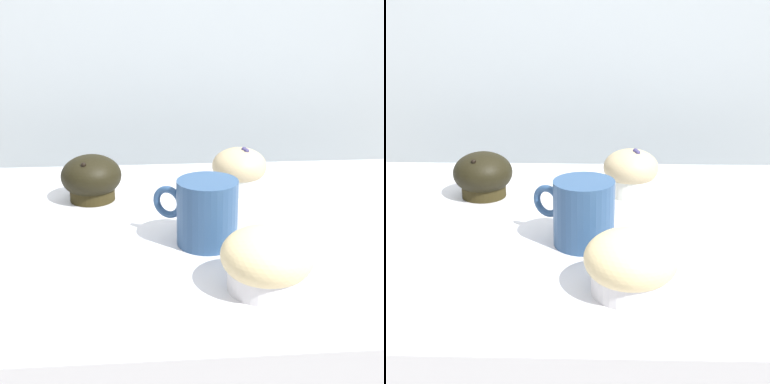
{
  "view_description": "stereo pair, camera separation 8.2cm",
  "coord_description": "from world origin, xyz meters",
  "views": [
    {
      "loc": [
        -0.09,
        -0.74,
        1.23
      ],
      "look_at": [
        -0.02,
        0.02,
        0.95
      ],
      "focal_mm": 50.0,
      "sensor_mm": 36.0,
      "label": 1
    },
    {
      "loc": [
        -0.0,
        -0.74,
        1.23
      ],
      "look_at": [
        -0.02,
        0.02,
        0.95
      ],
      "focal_mm": 50.0,
      "sensor_mm": 36.0,
      "label": 2
    }
  ],
  "objects": [
    {
      "name": "muffin_back_left",
      "position": [
        0.07,
        0.14,
        0.95
      ],
      "size": [
        0.1,
        0.1,
        0.08
      ],
      "color": "silver",
      "rests_on": "display_counter"
    },
    {
      "name": "coffee_cup",
      "position": [
        -0.01,
        -0.06,
        0.95
      ],
      "size": [
        0.12,
        0.09,
        0.09
      ],
      "color": "navy",
      "rests_on": "display_counter"
    },
    {
      "name": "muffin_back_right",
      "position": [
        0.05,
        -0.19,
        0.94
      ],
      "size": [
        0.11,
        0.11,
        0.08
      ],
      "color": "silver",
      "rests_on": "display_counter"
    },
    {
      "name": "wall_back",
      "position": [
        0.0,
        0.6,
        0.9
      ],
      "size": [
        3.2,
        0.1,
        1.8
      ],
      "primitive_type": "cube",
      "color": "#A8B2B7",
      "rests_on": "ground"
    },
    {
      "name": "muffin_front_center",
      "position": [
        -0.19,
        0.12,
        0.94
      ],
      "size": [
        0.1,
        0.1,
        0.08
      ],
      "color": "#2C2510",
      "rests_on": "display_counter"
    }
  ]
}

